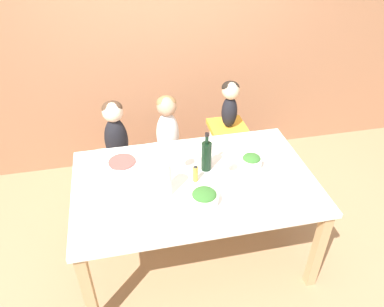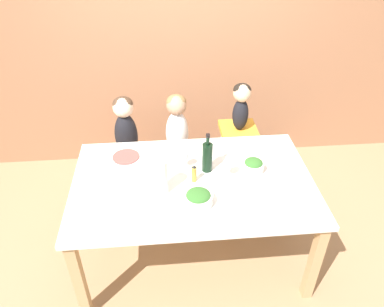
# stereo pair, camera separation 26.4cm
# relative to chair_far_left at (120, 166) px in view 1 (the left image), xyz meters

# --- Properties ---
(ground_plane) EXTENTS (14.00, 14.00, 0.00)m
(ground_plane) POSITION_rel_chair_far_left_xyz_m (0.53, -0.78, -0.39)
(ground_plane) COLOR #9E7A56
(wall_back) EXTENTS (10.00, 0.06, 2.70)m
(wall_back) POSITION_rel_chair_far_left_xyz_m (0.53, 0.67, 0.96)
(wall_back) COLOR #9E6B4C
(wall_back) RESTS_ON ground_plane
(dining_table) EXTENTS (1.73, 1.08, 0.77)m
(dining_table) POSITION_rel_chair_far_left_xyz_m (0.53, -0.78, 0.29)
(dining_table) COLOR white
(dining_table) RESTS_ON ground_plane
(chair_far_left) EXTENTS (0.39, 0.44, 0.46)m
(chair_far_left) POSITION_rel_chair_far_left_xyz_m (0.00, 0.00, 0.00)
(chair_far_left) COLOR silver
(chair_far_left) RESTS_ON ground_plane
(chair_far_center) EXTENTS (0.39, 0.44, 0.46)m
(chair_far_center) POSITION_rel_chair_far_left_xyz_m (0.45, 0.00, 0.00)
(chair_far_center) COLOR silver
(chair_far_center) RESTS_ON ground_plane
(chair_right_highchair) EXTENTS (0.33, 0.37, 0.69)m
(chair_right_highchair) POSITION_rel_chair_far_left_xyz_m (1.02, -0.00, 0.15)
(chair_right_highchair) COLOR silver
(chair_right_highchair) RESTS_ON ground_plane
(person_child_left) EXTENTS (0.20, 0.19, 0.59)m
(person_child_left) POSITION_rel_chair_far_left_xyz_m (0.00, 0.00, 0.39)
(person_child_left) COLOR black
(person_child_left) RESTS_ON chair_far_left
(person_child_center) EXTENTS (0.20, 0.19, 0.59)m
(person_child_center) POSITION_rel_chair_far_left_xyz_m (0.45, 0.00, 0.39)
(person_child_center) COLOR silver
(person_child_center) RESTS_ON chair_far_center
(person_baby_right) EXTENTS (0.16, 0.16, 0.44)m
(person_baby_right) POSITION_rel_chair_far_left_xyz_m (1.02, 0.00, 0.57)
(person_baby_right) COLOR black
(person_baby_right) RESTS_ON chair_right_highchair
(wine_bottle) EXTENTS (0.08, 0.08, 0.32)m
(wine_bottle) POSITION_rel_chair_far_left_xyz_m (0.64, -0.67, 0.50)
(wine_bottle) COLOR black
(wine_bottle) RESTS_ON dining_table
(paper_towel_roll) EXTENTS (0.10, 0.10, 0.27)m
(paper_towel_roll) POSITION_rel_chair_far_left_xyz_m (0.29, -0.88, 0.51)
(paper_towel_roll) COLOR white
(paper_towel_roll) RESTS_ON dining_table
(wine_glass_near) EXTENTS (0.07, 0.07, 0.16)m
(wine_glass_near) POSITION_rel_chair_far_left_xyz_m (0.78, -0.76, 0.49)
(wine_glass_near) COLOR white
(wine_glass_near) RESTS_ON dining_table
(wine_glass_far) EXTENTS (0.07, 0.07, 0.16)m
(wine_glass_far) POSITION_rel_chair_far_left_xyz_m (0.47, -0.63, 0.49)
(wine_glass_far) COLOR white
(wine_glass_far) RESTS_ON dining_table
(salad_bowl_large) EXTENTS (0.19, 0.19, 0.10)m
(salad_bowl_large) POSITION_rel_chair_far_left_xyz_m (0.54, -1.03, 0.43)
(salad_bowl_large) COLOR silver
(salad_bowl_large) RESTS_ON dining_table
(salad_bowl_small) EXTENTS (0.16, 0.16, 0.10)m
(salad_bowl_small) POSITION_rel_chair_far_left_xyz_m (0.98, -0.71, 0.43)
(salad_bowl_small) COLOR silver
(salad_bowl_small) RESTS_ON dining_table
(dinner_plate_front_left) EXTENTS (0.21, 0.21, 0.01)m
(dinner_plate_front_left) POSITION_rel_chair_far_left_xyz_m (-0.06, -1.03, 0.38)
(dinner_plate_front_left) COLOR silver
(dinner_plate_front_left) RESTS_ON dining_table
(dinner_plate_back_left) EXTENTS (0.21, 0.21, 0.01)m
(dinner_plate_back_left) POSITION_rel_chair_far_left_xyz_m (0.03, -0.46, 0.38)
(dinner_plate_back_left) COLOR #D14C47
(dinner_plate_back_left) RESTS_ON dining_table
(condiment_bottle_hot_sauce) EXTENTS (0.04, 0.04, 0.14)m
(condiment_bottle_hot_sauce) POSITION_rel_chair_far_left_xyz_m (0.53, -0.79, 0.44)
(condiment_bottle_hot_sauce) COLOR #BC8E33
(condiment_bottle_hot_sauce) RESTS_ON dining_table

